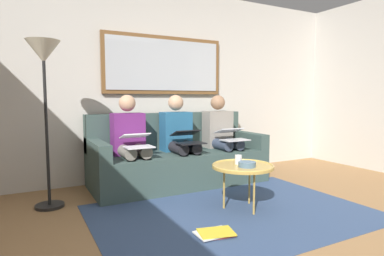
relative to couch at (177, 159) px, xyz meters
The scene contains 16 objects.
ground_plane 2.15m from the couch, 90.00° to the left, with size 6.00×5.20×0.10m, color olive.
wall_rear 1.10m from the couch, 90.00° to the right, with size 6.00×0.12×2.60m, color beige.
area_rug 1.30m from the couch, 90.00° to the left, with size 2.60×1.80×0.01m, color #33476B.
couch is the anchor object (origin of this frame).
framed_mirror 1.30m from the couch, 90.00° to the right, with size 1.73×0.05×0.79m.
coffee_table 1.23m from the couch, 96.73° to the left, with size 0.61×0.61×0.45m.
cup 1.17m from the couch, 97.17° to the left, with size 0.07×0.07×0.09m, color silver.
bowl 1.31m from the couch, 95.99° to the left, with size 0.17×0.17×0.05m, color slate.
person_left 0.71m from the couch, behind, with size 0.38×0.58×1.14m.
laptop_silver 0.78m from the couch, 154.16° to the left, with size 0.35×0.35×0.15m.
person_middle 0.31m from the couch, 90.00° to the left, with size 0.38×0.58×1.14m.
laptop_black 0.44m from the couch, 90.00° to the left, with size 0.33×0.36×0.16m.
person_right 0.71m from the couch, ahead, with size 0.38×0.58×1.14m.
laptop_white 0.78m from the couch, 25.90° to the left, with size 0.31×0.35×0.15m.
magazine_stack 1.70m from the couch, 75.30° to the left, with size 0.32×0.27×0.03m.
standing_lamp 1.90m from the couch, ahead, with size 0.32×0.32×1.66m.
Camera 1 is at (1.75, 1.62, 1.10)m, focal length 30.03 mm.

